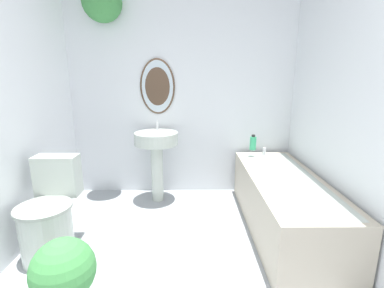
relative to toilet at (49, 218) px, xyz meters
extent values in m
cube|color=silver|center=(1.00, 1.27, 0.90)|extent=(2.64, 0.06, 2.40)
ellipsoid|color=#4C3828|center=(0.72, 1.23, 0.95)|extent=(0.39, 0.02, 0.61)
ellipsoid|color=silver|center=(0.72, 1.22, 0.95)|extent=(0.35, 0.01, 0.57)
sphere|color=#3D8442|center=(0.20, 1.12, 1.79)|extent=(0.40, 0.40, 0.40)
cube|color=silver|center=(2.29, -0.19, 0.90)|extent=(0.06, 2.98, 2.40)
cylinder|color=#B2BCB2|center=(0.00, -0.06, -0.10)|extent=(0.37, 0.37, 0.41)
cylinder|color=#97A097|center=(0.00, -0.06, 0.12)|extent=(0.40, 0.40, 0.02)
cube|color=#B2BCB2|center=(0.00, 0.20, 0.27)|extent=(0.34, 0.16, 0.33)
cylinder|color=#B2BCB2|center=(0.72, 0.97, 0.02)|extent=(0.13, 0.13, 0.65)
cylinder|color=#B2BCB2|center=(0.72, 0.97, 0.41)|extent=(0.47, 0.47, 0.13)
cylinder|color=silver|center=(0.72, 1.09, 0.53)|extent=(0.02, 0.02, 0.10)
cube|color=#B2A893|center=(1.93, 0.36, -0.05)|extent=(0.61, 1.67, 0.49)
cube|color=#B2BCB2|center=(1.93, 0.36, 0.17)|extent=(0.51, 1.57, 0.04)
cylinder|color=silver|center=(1.93, 1.09, 0.23)|extent=(0.04, 0.04, 0.08)
cylinder|color=#38B275|center=(1.78, 1.01, 0.34)|extent=(0.07, 0.07, 0.14)
cylinder|color=black|center=(1.78, 1.01, 0.43)|extent=(0.04, 0.04, 0.02)
sphere|color=#3D8442|center=(0.36, -0.58, -0.01)|extent=(0.36, 0.36, 0.36)
camera|label=1|loc=(1.09, -1.95, 1.06)|focal=26.00mm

